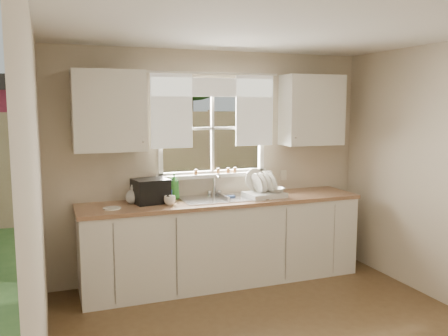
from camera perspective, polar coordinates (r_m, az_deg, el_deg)
name	(u,v)px	position (r m, az deg, el deg)	size (l,w,h in m)	color
room_walls	(308,199)	(3.46, 10.02, -3.71)	(3.62, 4.02, 2.50)	beige
ceiling	(307,19)	(3.50, 9.95, 17.23)	(3.60, 4.00, 0.02)	silver
window	(213,143)	(5.29, -1.33, 3.00)	(1.38, 0.16, 1.06)	white
curtains	(214,103)	(5.23, -1.16, 7.86)	(1.50, 0.03, 0.81)	white
base_cabinets	(223,242)	(5.19, -0.12, -8.92)	(3.00, 0.62, 0.87)	white
countertop	(223,201)	(5.08, -0.12, -3.99)	(3.04, 0.65, 0.04)	#966B4B
upper_cabinet_left	(109,111)	(4.84, -13.69, 6.68)	(0.70, 0.33, 0.80)	white
upper_cabinet_right	(312,110)	(5.61, 10.52, 6.86)	(0.70, 0.33, 0.80)	white
wall_outlet	(283,175)	(5.67, 7.16, -0.88)	(0.08, 0.01, 0.12)	beige
sill_jars	(220,171)	(5.29, -0.54, -0.34)	(0.50, 0.04, 0.06)	brown
backyard	(147,39)	(11.73, -9.28, 15.06)	(20.00, 10.00, 6.13)	#335421
sink	(222,205)	(5.12, -0.24, -4.49)	(0.88, 0.52, 0.40)	#B7B7BC
dish_rack	(264,190)	(5.19, 4.80, -2.69)	(0.45, 0.36, 0.30)	silver
bowl	(275,190)	(5.20, 6.19, -2.64)	(0.20, 0.20, 0.05)	silver
soap_bottle_a	(174,186)	(5.07, -6.00, -2.19)	(0.11, 0.11, 0.28)	#2F842B
soap_bottle_b	(169,192)	(5.07, -6.65, -2.87)	(0.08, 0.08, 0.17)	#2E51AF
soap_bottle_c	(133,194)	(4.94, -10.94, -3.10)	(0.15, 0.15, 0.19)	beige
saucer	(112,208)	(4.73, -13.35, -4.74)	(0.17, 0.17, 0.01)	white
cup	(170,200)	(4.80, -6.55, -3.89)	(0.12, 0.12, 0.09)	white
black_appliance	(150,191)	(4.92, -8.84, -2.74)	(0.34, 0.29, 0.25)	black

